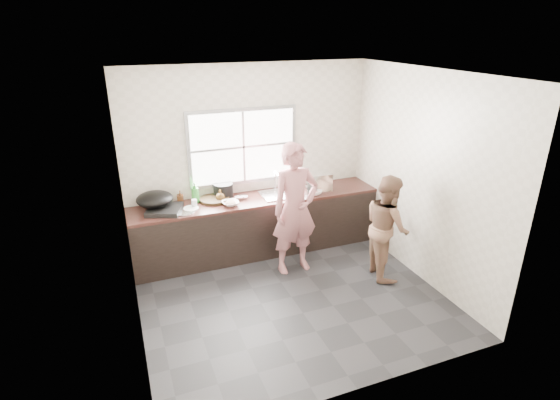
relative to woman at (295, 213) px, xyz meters
name	(u,v)px	position (x,y,z in m)	size (l,w,h in m)	color
floor	(291,297)	(-0.31, -0.63, -0.84)	(3.60, 3.20, 0.01)	#252528
ceiling	(294,73)	(-0.31, -0.63, 1.87)	(3.60, 3.20, 0.01)	silver
wall_back	(250,159)	(-0.31, 0.98, 0.51)	(3.60, 0.01, 2.70)	beige
wall_left	(126,221)	(-2.11, -0.63, 0.51)	(0.01, 3.20, 2.70)	silver
wall_right	(423,178)	(1.50, -0.63, 0.51)	(0.01, 3.20, 2.70)	beige
wall_front	(369,263)	(-0.31, -2.23, 0.51)	(3.60, 0.01, 2.70)	beige
cabinet	(258,226)	(-0.31, 0.66, -0.43)	(3.60, 0.62, 0.82)	black
countertop	(257,199)	(-0.31, 0.66, 0.00)	(3.60, 0.64, 0.04)	#351A15
sink	(280,194)	(0.04, 0.66, 0.03)	(0.55, 0.45, 0.02)	silver
faucet	(275,181)	(0.04, 0.86, 0.17)	(0.02, 0.02, 0.30)	silver
window_frame	(243,147)	(-0.41, 0.96, 0.71)	(1.60, 0.05, 1.10)	#9EA0A5
window_glazing	(244,147)	(-0.41, 0.94, 0.71)	(1.50, 0.01, 1.00)	white
woman	(295,213)	(0.00, 0.00, 0.00)	(0.61, 0.40, 1.68)	#B26B6E
person_side	(387,226)	(1.08, -0.55, -0.14)	(0.68, 0.53, 1.41)	brown
cutting_board	(214,199)	(-0.91, 0.77, 0.04)	(0.42, 0.42, 0.04)	black
cleaver	(241,197)	(-0.54, 0.69, 0.06)	(0.18, 0.09, 0.01)	silver
bowl_mince	(231,203)	(-0.74, 0.53, 0.05)	(0.23, 0.23, 0.06)	white
bowl_crabs	(314,192)	(0.52, 0.49, 0.05)	(0.19, 0.19, 0.06)	white
bowl_held	(299,193)	(0.30, 0.54, 0.05)	(0.17, 0.17, 0.06)	silver
black_pot	(223,190)	(-0.75, 0.88, 0.12)	(0.28, 0.28, 0.20)	black
plate_food	(191,208)	(-1.27, 0.59, 0.03)	(0.20, 0.20, 0.02)	white
bottle_green	(195,193)	(-1.16, 0.81, 0.17)	(0.11, 0.11, 0.29)	#2B832B
bottle_brown_tall	(180,198)	(-1.37, 0.83, 0.11)	(0.08, 0.08, 0.18)	#462511
bottle_brown_short	(220,196)	(-0.83, 0.74, 0.10)	(0.12, 0.12, 0.15)	#472F11
glass_jar	(194,203)	(-1.21, 0.65, 0.07)	(0.08, 0.08, 0.11)	white
burner	(165,210)	(-1.61, 0.62, 0.05)	(0.43, 0.43, 0.06)	black
wok	(155,199)	(-1.71, 0.75, 0.17)	(0.48, 0.48, 0.18)	black
dish_rack	(317,182)	(0.59, 0.58, 0.17)	(0.39, 0.27, 0.29)	white
pot_lid_left	(184,212)	(-1.38, 0.51, 0.03)	(0.27, 0.27, 0.01)	silver
pot_lid_right	(165,210)	(-1.61, 0.69, 0.03)	(0.26, 0.26, 0.01)	silver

